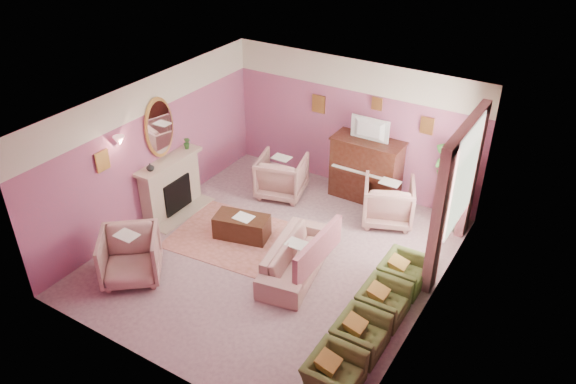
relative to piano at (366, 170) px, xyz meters
The scene contains 48 objects.
floor 2.80m from the piano, 100.57° to the right, with size 5.50×6.00×0.01m, color gray.
ceiling 3.47m from the piano, 100.57° to the right, with size 5.50×6.00×0.01m, color silver.
wall_back 0.96m from the piano, 147.38° to the left, with size 5.50×0.02×2.80m, color #814D75.
wall_front 5.75m from the piano, 95.03° to the right, with size 5.50×0.02×2.80m, color #814D75.
wall_left 4.28m from the piano, 140.49° to the right, with size 0.02×6.00×2.80m, color #814D75.
wall_right 3.58m from the piano, 49.98° to the right, with size 0.02×6.00×2.80m, color #814D75.
picture_rail_band 1.92m from the piano, 148.20° to the left, with size 5.50×0.01×0.65m, color silver.
stripe_panel 2.66m from the piano, 31.69° to the right, with size 0.01×3.00×2.15m, color #A4B591.
fireplace_surround 3.96m from the piano, 141.25° to the right, with size 0.30×1.40×1.10m, color tan.
fireplace_inset 3.89m from the piano, 140.33° to the right, with size 0.18×0.72×0.68m, color black.
fire_ember 3.88m from the piano, 139.95° to the right, with size 0.06×0.54×0.10m, color #E23901.
mantel_shelf 3.97m from the piano, 140.98° to the right, with size 0.40×1.55×0.07m, color tan.
hearth 3.86m from the piano, 139.37° to the right, with size 0.55×1.50×0.02m, color tan.
mirror_frame 4.21m from the piano, 142.22° to the right, with size 0.04×0.72×1.20m, color gold.
mirror_glass 4.19m from the piano, 142.01° to the right, with size 0.01×0.60×1.06m, color white.
sconce_shade 4.90m from the piano, 131.47° to the right, with size 0.20×0.20×0.16m, color #FFA6A1.
piano is the anchor object (origin of this frame).
piano_keyshelf 0.36m from the piano, 90.00° to the right, with size 1.30×0.12×0.06m, color #3D1B12.
piano_keys 0.37m from the piano, 90.00° to the right, with size 1.20×0.08×0.02m, color silver.
piano_top 0.66m from the piano, ahead, with size 1.45×0.65×0.04m, color #3D1B12.
television 0.95m from the piano, 90.00° to the right, with size 0.80×0.12×0.48m, color black.
print_back_left 1.71m from the piano, 167.85° to the left, with size 0.30×0.03×0.38m, color gold.
print_back_right 1.57m from the piano, 14.93° to the left, with size 0.26×0.03×0.34m, color gold.
print_back_mid 1.38m from the piano, 90.00° to the left, with size 0.22×0.03×0.26m, color gold.
print_left_wall 5.15m from the piano, 129.60° to the right, with size 0.03×0.28×0.36m, color gold.
window_blind 2.69m from the piano, 27.19° to the right, with size 0.03×1.40×1.80m, color silver.
curtain_left 3.02m from the piano, 44.04° to the right, with size 0.16×0.34×2.60m, color #AA5B69.
curtain_right 2.23m from the piano, ahead, with size 0.16×0.34×2.60m, color #AA5B69.
pelmet 3.07m from the piano, 28.06° to the right, with size 0.16×2.20×0.16m, color #AA5B69.
mantel_plant 3.67m from the piano, 147.67° to the right, with size 0.16×0.16×0.28m, color #285922.
mantel_vase 4.30m from the piano, 135.67° to the right, with size 0.16×0.16×0.16m, color silver.
area_rug 2.98m from the piano, 117.41° to the right, with size 2.50×1.80×0.01m, color #B2675C.
coffee_table 2.88m from the piano, 118.29° to the right, with size 1.00×0.50×0.45m, color #371F11.
table_paper 2.83m from the piano, 117.40° to the right, with size 0.35×0.28×0.01m, color white.
sofa 2.84m from the piano, 89.14° to the right, with size 0.66×1.97×0.80m, color tan.
sofa_throw 2.86m from the piano, 81.11° to the right, with size 0.10×1.50×0.55m, color #AA5B69.
floral_armchair_left 1.75m from the piano, 152.53° to the right, with size 0.94×0.94×0.98m, color tan.
floral_armchair_right 0.96m from the piano, 37.57° to the right, with size 0.94×0.94×0.98m, color tan.
floral_armchair_front 4.98m from the piano, 116.78° to the right, with size 0.94×0.94×0.98m, color tan.
olive_chair_a 5.03m from the piano, 69.76° to the right, with size 0.55×0.78×0.68m, color #525F2B.
olive_chair_b 4.27m from the piano, 65.94° to the right, with size 0.55×0.78×0.68m, color #525F2B.
olive_chair_c 3.54m from the piano, 60.50° to the right, with size 0.55×0.78×0.68m, color #525F2B.
olive_chair_d 2.86m from the piano, 52.32° to the right, with size 0.55×0.78×0.68m, color #525F2B.
side_table 1.91m from the piano, ahead, with size 0.52×0.52×0.70m, color silver.
side_plant_big 1.90m from the piano, ahead, with size 0.30×0.30×0.34m, color #285922.
side_plant_small 2.02m from the piano, ahead, with size 0.16×0.16×0.28m, color #285922.
palm_pot 1.82m from the piano, ahead, with size 0.34×0.34×0.34m, color maroon.
palm_plant 1.80m from the piano, ahead, with size 0.76×0.76×1.44m, color #285922.
Camera 1 is at (4.41, -6.75, 6.19)m, focal length 35.00 mm.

